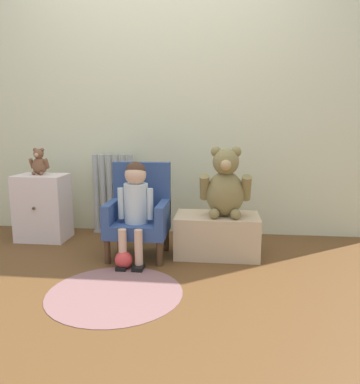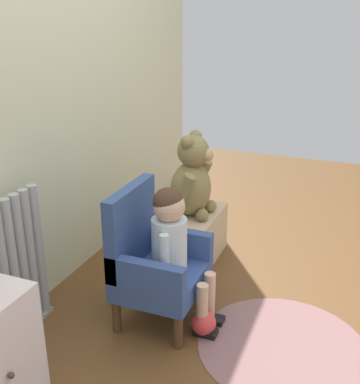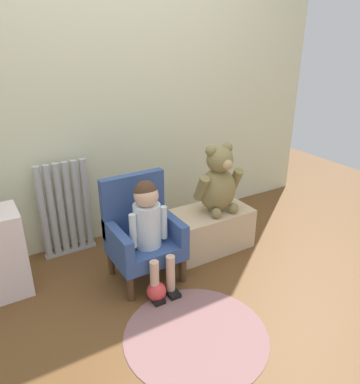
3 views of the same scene
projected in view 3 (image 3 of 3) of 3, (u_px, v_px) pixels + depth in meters
The scene contains 9 objects.
ground_plane at pixel (195, 316), 2.17m from camera, with size 6.00×6.00×0.00m, color brown.
back_wall at pixel (106, 80), 2.62m from camera, with size 3.80×0.05×2.40m, color beige.
radiator at pixel (66, 210), 2.66m from camera, with size 0.37×0.05×0.70m.
child_armchair at pixel (142, 233), 2.43m from camera, with size 0.43×0.38×0.68m.
child_figure at pixel (149, 220), 2.28m from camera, with size 0.25×0.35×0.71m.
low_bench at pixel (209, 229), 2.80m from camera, with size 0.61×0.35×0.31m, color #CCB18B.
large_teddy_bear at pixel (218, 182), 2.66m from camera, with size 0.37×0.26×0.50m.
floor_rug at pixel (196, 335), 2.03m from camera, with size 0.79×0.79×0.01m, color #855C5C.
toy_ball at pixel (156, 291), 2.28m from camera, with size 0.12×0.12×0.12m, color #D83C3B.
Camera 3 is at (-0.95, -1.42, 1.52)m, focal length 35.00 mm.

